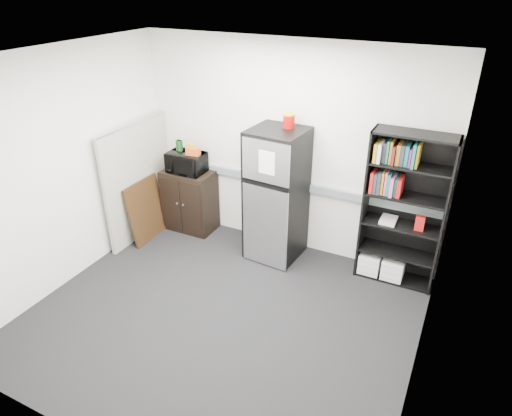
# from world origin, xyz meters

# --- Properties ---
(floor) EXTENTS (4.00, 4.00, 0.00)m
(floor) POSITION_xyz_m (0.00, 0.00, 0.00)
(floor) COLOR black
(floor) RESTS_ON ground
(wall_back) EXTENTS (4.00, 0.02, 2.70)m
(wall_back) POSITION_xyz_m (0.00, 1.75, 1.35)
(wall_back) COLOR white
(wall_back) RESTS_ON floor
(wall_right) EXTENTS (0.02, 3.50, 2.70)m
(wall_right) POSITION_xyz_m (2.00, 0.00, 1.35)
(wall_right) COLOR white
(wall_right) RESTS_ON floor
(wall_left) EXTENTS (0.02, 3.50, 2.70)m
(wall_left) POSITION_xyz_m (-2.00, 0.00, 1.35)
(wall_left) COLOR white
(wall_left) RESTS_ON floor
(ceiling) EXTENTS (4.00, 3.50, 0.02)m
(ceiling) POSITION_xyz_m (0.00, 0.00, 2.70)
(ceiling) COLOR white
(ceiling) RESTS_ON wall_back
(electrical_raceway) EXTENTS (3.92, 0.05, 0.10)m
(electrical_raceway) POSITION_xyz_m (0.00, 1.72, 0.90)
(electrical_raceway) COLOR gray
(electrical_raceway) RESTS_ON wall_back
(wall_note) EXTENTS (0.14, 0.00, 0.10)m
(wall_note) POSITION_xyz_m (-0.35, 1.74, 1.55)
(wall_note) COLOR white
(wall_note) RESTS_ON wall_back
(bookshelf) EXTENTS (0.90, 0.34, 1.85)m
(bookshelf) POSITION_xyz_m (1.51, 1.57, 0.97)
(bookshelf) COLOR black
(bookshelf) RESTS_ON floor
(cubicle_partition) EXTENTS (0.06, 1.30, 1.62)m
(cubicle_partition) POSITION_xyz_m (-1.90, 1.08, 0.81)
(cubicle_partition) COLOR gray
(cubicle_partition) RESTS_ON floor
(cabinet) EXTENTS (0.71, 0.47, 0.89)m
(cabinet) POSITION_xyz_m (-1.38, 1.50, 0.44)
(cabinet) COLOR black
(cabinet) RESTS_ON floor
(microwave) EXTENTS (0.51, 0.36, 0.28)m
(microwave) POSITION_xyz_m (-1.38, 1.48, 1.03)
(microwave) COLOR black
(microwave) RESTS_ON cabinet
(snack_box_a) EXTENTS (0.07, 0.05, 0.15)m
(snack_box_a) POSITION_xyz_m (-1.50, 1.52, 1.24)
(snack_box_a) COLOR #245819
(snack_box_a) RESTS_ON microwave
(snack_box_b) EXTENTS (0.07, 0.06, 0.15)m
(snack_box_b) POSITION_xyz_m (-1.49, 1.52, 1.24)
(snack_box_b) COLOR #0C361B
(snack_box_b) RESTS_ON microwave
(snack_box_c) EXTENTS (0.08, 0.06, 0.14)m
(snack_box_c) POSITION_xyz_m (-1.32, 1.52, 1.24)
(snack_box_c) COLOR gold
(snack_box_c) RESTS_ON microwave
(snack_bag) EXTENTS (0.19, 0.13, 0.10)m
(snack_bag) POSITION_xyz_m (-1.24, 1.47, 1.22)
(snack_bag) COLOR #DB5615
(snack_bag) RESTS_ON microwave
(refrigerator) EXTENTS (0.69, 0.72, 1.71)m
(refrigerator) POSITION_xyz_m (0.00, 1.42, 0.85)
(refrigerator) COLOR black
(refrigerator) RESTS_ON floor
(coffee_can) EXTENTS (0.14, 0.14, 0.19)m
(coffee_can) POSITION_xyz_m (0.09, 1.55, 1.80)
(coffee_can) COLOR #A90807
(coffee_can) RESTS_ON refrigerator
(framed_poster) EXTENTS (0.16, 0.66, 0.84)m
(framed_poster) POSITION_xyz_m (-1.77, 1.01, 0.42)
(framed_poster) COLOR black
(framed_poster) RESTS_ON floor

